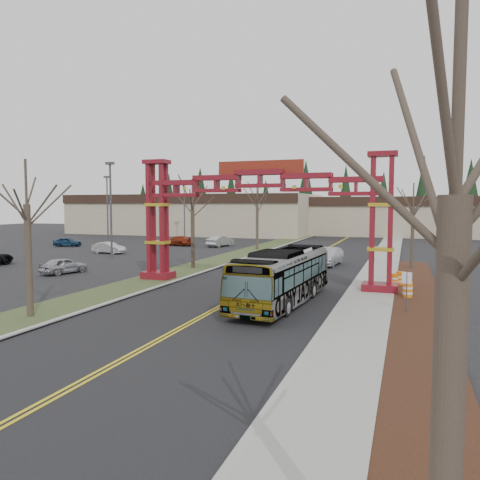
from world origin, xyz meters
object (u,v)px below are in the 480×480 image
at_px(silver_sedan, 328,257).
at_px(barrel_north, 400,279).
at_px(barrel_mid, 395,280).
at_px(barrel_south, 408,290).
at_px(retail_building_east, 410,216).
at_px(light_pole_mid, 107,204).
at_px(bare_tree_right_near, 455,199).
at_px(bare_tree_median_far, 257,204).
at_px(transit_bus, 283,277).
at_px(bare_tree_right_far, 413,206).
at_px(street_sign, 407,284).
at_px(parked_car_mid_a, 178,241).
at_px(retail_building_west, 196,214).
at_px(parked_car_near_a, 64,266).
at_px(gateway_arch, 260,199).
at_px(parked_car_mid_b, 67,242).
at_px(parked_car_far_a, 220,241).
at_px(light_pole_far, 184,208).
at_px(parked_car_near_b, 109,248).
at_px(bare_tree_median_near, 27,205).
at_px(light_pole_near, 111,203).
at_px(bare_tree_median_mid, 193,205).

relative_size(silver_sedan, barrel_north, 5.01).
relative_size(silver_sedan, barrel_mid, 5.53).
bearing_deg(barrel_north, barrel_south, -83.67).
relative_size(retail_building_east, light_pole_mid, 3.89).
bearing_deg(bare_tree_right_near, bare_tree_median_far, 109.85).
distance_m(transit_bus, bare_tree_right_far, 19.41).
xyz_separation_m(bare_tree_right_far, barrel_mid, (-1.17, -9.82, -5.00)).
relative_size(street_sign, barrel_north, 2.18).
distance_m(silver_sedan, parked_car_mid_a, 26.85).
height_order(retail_building_west, parked_car_near_a, retail_building_west).
bearing_deg(gateway_arch, bare_tree_right_far, 51.16).
distance_m(silver_sedan, parked_car_mid_b, 37.12).
bearing_deg(barrel_north, parked_car_far_a, 133.77).
bearing_deg(retail_building_east, parked_car_mid_b, -136.34).
height_order(bare_tree_median_far, light_pole_far, light_pole_far).
xyz_separation_m(parked_car_near_b, bare_tree_median_near, (14.72, -27.29, 4.93)).
height_order(barrel_mid, barrel_north, barrel_north).
relative_size(barrel_mid, barrel_north, 0.91).
height_order(silver_sedan, barrel_south, silver_sedan).
height_order(bare_tree_right_near, barrel_north, bare_tree_right_near).
bearing_deg(bare_tree_right_near, street_sign, 91.19).
relative_size(barrel_south, barrel_north, 1.05).
relative_size(transit_bus, parked_car_mid_a, 2.41).
bearing_deg(bare_tree_right_near, transit_bus, 109.29).
relative_size(parked_car_far_a, barrel_south, 4.29).
xyz_separation_m(parked_car_near_a, parked_car_mid_b, (-16.75, 20.47, -0.04)).
bearing_deg(parked_car_mid_b, parked_car_far_a, -88.69).
bearing_deg(street_sign, light_pole_near, 150.42).
bearing_deg(bare_tree_median_near, barrel_mid, 42.25).
xyz_separation_m(light_pole_far, barrel_south, (33.57, -37.96, -4.63)).
relative_size(retail_building_west, bare_tree_right_near, 5.75).
xyz_separation_m(light_pole_near, light_pole_mid, (-11.90, 16.09, -0.16)).
bearing_deg(parked_car_near_a, silver_sedan, -133.83).
bearing_deg(parked_car_mid_b, parked_car_mid_a, -83.39).
height_order(bare_tree_right_near, light_pole_mid, light_pole_mid).
xyz_separation_m(gateway_arch, transit_bus, (3.00, -5.26, -4.44)).
xyz_separation_m(parked_car_near_b, bare_tree_median_far, (14.72, 10.00, 5.05)).
distance_m(parked_car_mid_a, bare_tree_median_far, 13.17).
distance_m(transit_bus, parked_car_near_b, 32.51).
bearing_deg(bare_tree_median_near, bare_tree_right_near, -34.95).
distance_m(parked_car_far_a, light_pole_mid, 18.37).
relative_size(gateway_arch, parked_car_near_b, 4.57).
relative_size(gateway_arch, parked_car_mid_a, 3.97).
bearing_deg(parked_car_far_a, bare_tree_median_far, 168.48).
bearing_deg(retail_building_west, barrel_north, -52.45).
relative_size(light_pole_mid, barrel_mid, 10.80).
xyz_separation_m(retail_building_east, bare_tree_median_mid, (-18.00, -55.89, 2.11)).
bearing_deg(light_pole_far, retail_building_west, 109.18).
bearing_deg(barrel_south, bare_tree_right_near, -89.19).
distance_m(retail_building_east, parked_car_mid_a, 46.43).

